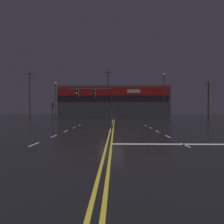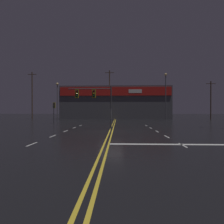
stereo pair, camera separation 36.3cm
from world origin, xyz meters
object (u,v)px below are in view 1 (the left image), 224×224
Objects in this scene: traffic_signal_median at (93,97)px; streetlight_far_left at (56,96)px; traffic_signal_corner_northwest at (53,108)px; streetlight_near_right at (164,91)px.

streetlight_far_left is at bearing 119.18° from traffic_signal_median.
traffic_signal_corner_northwest is 23.75m from streetlight_near_right.
traffic_signal_median is at bearing -125.01° from streetlight_near_right.
traffic_signal_median is 1.40× the size of traffic_signal_corner_northwest.
streetlight_near_right is at bearing -2.36° from streetlight_far_left.
streetlight_far_left is at bearing 106.78° from traffic_signal_corner_northwest.
streetlight_near_right is 24.54m from streetlight_far_left.
traffic_signal_median is 0.58× the size of streetlight_far_left.
traffic_signal_median is 0.48× the size of streetlight_near_right.
streetlight_near_right reaches higher than traffic_signal_median.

